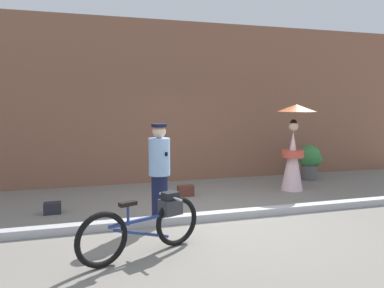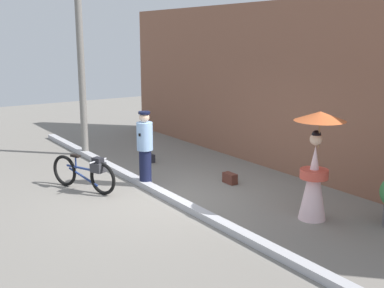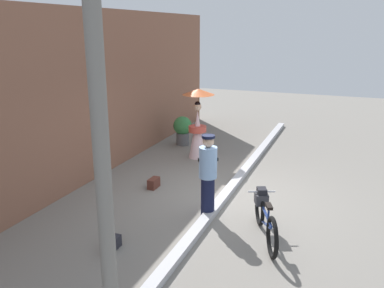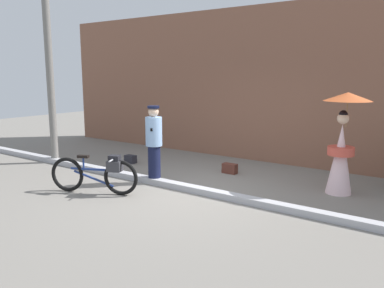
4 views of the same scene
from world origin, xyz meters
The scene contains 9 objects.
ground_plane centered at (0.00, 0.00, 0.00)m, with size 30.00×30.00×0.00m, color gray.
building_wall centered at (0.00, 3.44, 1.97)m, with size 14.00×0.40×3.94m, color brown.
sidewalk_curb centered at (0.00, 0.00, 0.06)m, with size 14.00×0.20×0.12m, color #B2B2B7.
bicycle_near_officer centered at (-1.34, -1.12, 0.39)m, with size 1.66×0.77×0.76m.
person_officer centered at (-0.94, 0.06, 0.86)m, with size 0.34×0.36×1.61m.
person_with_parasol centered at (2.40, 1.55, 1.00)m, with size 0.87×0.87×1.92m.
potted_plant_by_door centered at (3.43, 2.43, 0.51)m, with size 0.59×0.57×0.89m.
backpack_on_pavement centered at (-2.65, 1.10, 0.11)m, with size 0.29×0.19×0.20m.
backpack_spare centered at (-0.07, 1.66, 0.12)m, with size 0.34×0.17×0.23m.
Camera 1 is at (-2.10, -5.70, 1.91)m, focal length 34.75 mm.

